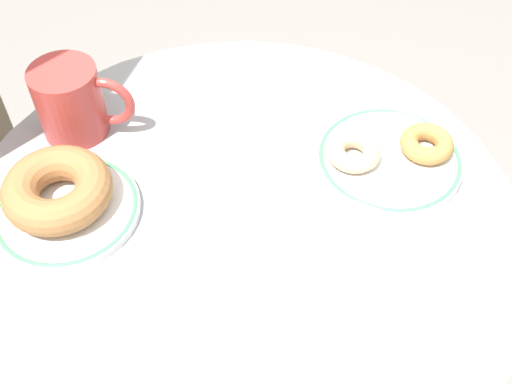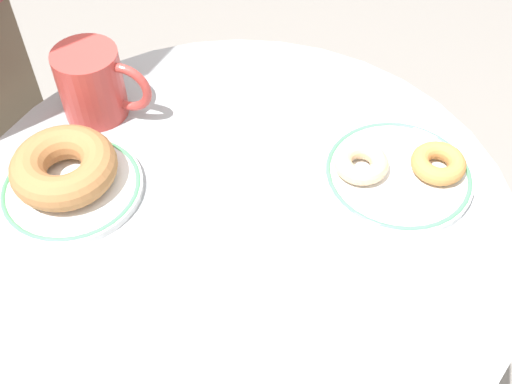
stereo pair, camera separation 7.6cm
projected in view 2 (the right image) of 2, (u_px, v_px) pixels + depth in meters
cafe_table at (240, 310)px, 0.94m from camera, size 0.69×0.69×0.70m
plate_left at (72, 188)px, 0.77m from camera, size 0.18×0.18×0.01m
plate_right at (398, 174)px, 0.79m from camera, size 0.19×0.19×0.01m
donut_cinnamon at (64, 167)px, 0.76m from camera, size 0.17×0.17×0.04m
donut_old_fashioned at (438, 163)px, 0.78m from camera, size 0.09×0.09×0.02m
donut_glazed at (361, 163)px, 0.78m from camera, size 0.07×0.07×0.02m
coffee_mug at (94, 84)px, 0.83m from camera, size 0.13×0.09×0.10m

